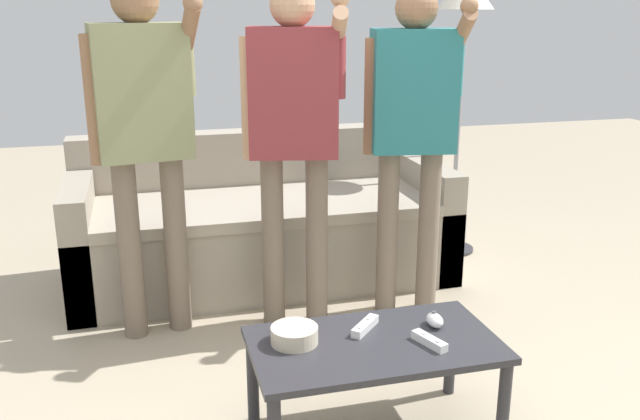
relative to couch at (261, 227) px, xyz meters
The scene contains 10 objects.
couch is the anchor object (origin of this frame).
coffee_table 1.67m from the couch, 86.46° to the right, with size 0.87×0.48×0.39m.
snack_bowl 1.61m from the couch, 96.04° to the right, with size 0.16×0.16×0.06m, color beige.
game_remote_nunchuk 1.65m from the couch, 77.59° to the right, with size 0.06×0.09×0.05m.
floor_lamp 1.73m from the couch, ahead, with size 0.34×0.34×1.71m.
player_left 1.13m from the couch, 136.10° to the right, with size 0.51×0.33×1.63m.
player_center 0.98m from the couch, 85.92° to the right, with size 0.48×0.39×1.61m.
player_right 1.16m from the couch, 46.59° to the right, with size 0.47×0.38×1.60m.
game_remote_wand_near 1.76m from the couch, 80.95° to the right, with size 0.08×0.15×0.03m.
game_remote_wand_far 1.58m from the couch, 86.42° to the right, with size 0.14×0.14×0.03m.
Camera 1 is at (-0.71, -2.11, 1.50)m, focal length 38.12 mm.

